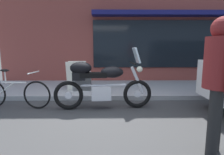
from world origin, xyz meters
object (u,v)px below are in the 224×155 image
Objects in this scene: parked_bicycle at (14,93)px; sandwich_board_sign at (76,76)px; pedestrian_walking at (220,71)px; touring_motorcycle at (98,83)px.

sandwich_board_sign is at bearing 48.52° from parked_bicycle.
parked_bicycle is at bearing 151.59° from pedestrian_walking.
parked_bicycle is 1.99× the size of sandwich_board_sign.
touring_motorcycle is at bearing -62.20° from sandwich_board_sign.
pedestrian_walking is (1.65, -1.90, 0.50)m from touring_motorcycle.
touring_motorcycle is 1.28× the size of pedestrian_walking.
touring_motorcycle reaches higher than parked_bicycle.
touring_motorcycle is 1.60m from sandwich_board_sign.
touring_motorcycle is 1.30× the size of parked_bicycle.
touring_motorcycle is 1.97m from parked_bicycle.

